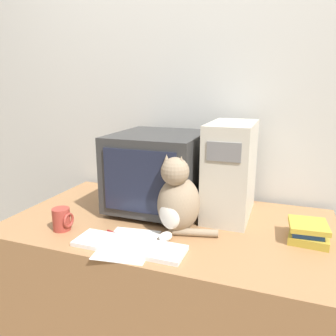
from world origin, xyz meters
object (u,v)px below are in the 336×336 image
cat (178,201)px  pen (118,235)px  book_stack (308,232)px  mug (62,219)px  keyboard (129,245)px  computer_tower (230,170)px  crt_monitor (159,171)px

cat → pen: cat is taller
cat → book_stack: size_ratio=1.87×
mug → book_stack: bearing=14.8°
keyboard → mug: size_ratio=4.52×
keyboard → pen: (-0.09, 0.08, -0.01)m
keyboard → pen: size_ratio=3.46×
computer_tower → pen: computer_tower is taller
computer_tower → cat: computer_tower is taller
keyboard → cat: cat is taller
crt_monitor → computer_tower: bearing=7.1°
cat → mug: (-0.49, -0.17, -0.09)m
crt_monitor → cat: (0.18, -0.24, -0.06)m
pen → mug: (-0.27, -0.03, 0.05)m
keyboard → cat: size_ratio=1.31×
keyboard → crt_monitor: bearing=96.3°
cat → book_stack: bearing=20.7°
keyboard → mug: mug is taller
crt_monitor → cat: 0.31m
crt_monitor → cat: bearing=-51.9°
computer_tower → pen: size_ratio=3.49×
crt_monitor → keyboard: (0.05, -0.45, -0.20)m
book_stack → crt_monitor: bearing=170.2°
computer_tower → cat: bearing=-122.6°
cat → mug: size_ratio=3.46×
cat → book_stack: (0.55, 0.11, -0.11)m
crt_monitor → book_stack: crt_monitor is taller
pen → cat: bearing=30.0°
book_stack → pen: (-0.77, -0.24, -0.03)m
keyboard → cat: 0.29m
computer_tower → pen: bearing=-134.7°
computer_tower → cat: 0.34m
computer_tower → keyboard: 0.63m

